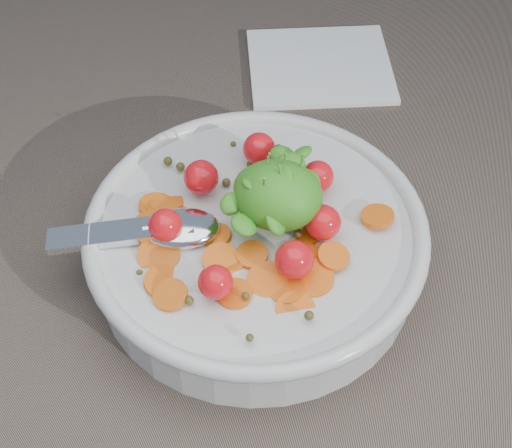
# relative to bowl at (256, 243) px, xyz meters

# --- Properties ---
(ground) EXTENTS (6.00, 6.00, 0.00)m
(ground) POSITION_rel_bowl_xyz_m (0.01, 0.02, -0.03)
(ground) COLOR #7A6657
(ground) RESTS_ON ground
(bowl) EXTENTS (0.28, 0.26, 0.11)m
(bowl) POSITION_rel_bowl_xyz_m (0.00, 0.00, 0.00)
(bowl) COLOR silver
(bowl) RESTS_ON ground
(napkin) EXTENTS (0.17, 0.16, 0.01)m
(napkin) POSITION_rel_bowl_xyz_m (0.00, 0.26, -0.03)
(napkin) COLOR white
(napkin) RESTS_ON ground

